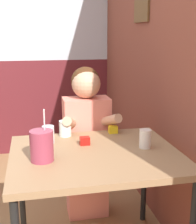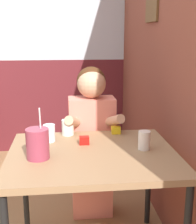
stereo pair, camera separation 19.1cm
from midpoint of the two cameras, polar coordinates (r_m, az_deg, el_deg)
The scene contains 9 objects.
brick_wall_right at distance 2.61m, azimuth 6.67°, elevation 13.06°, with size 0.08×4.40×2.70m.
main_table at distance 1.84m, azimuth -3.49°, elevation -9.38°, with size 0.97×0.80×0.73m.
person_seated at distance 2.37m, azimuth -4.42°, elevation -5.02°, with size 0.42×0.41×1.16m.
cocktail_pitcher at distance 1.72m, azimuth -13.44°, elevation -6.08°, with size 0.13×0.13×0.29m.
glass_near_pitcher at distance 1.99m, azimuth -11.83°, elevation -4.12°, with size 0.07×0.07×0.11m.
glass_center at distance 2.10m, azimuth -8.63°, elevation -3.02°, with size 0.08×0.08×0.10m.
glass_far_side at distance 1.88m, azimuth 5.76°, elevation -4.93°, with size 0.07×0.07×0.11m.
condiment_ketchup at distance 1.93m, azimuth -5.28°, elevation -5.33°, with size 0.06×0.04×0.05m.
condiment_mustard at distance 2.15m, azimuth 0.21°, elevation -3.26°, with size 0.06×0.04×0.05m.
Camera 1 is at (0.47, -1.26, 1.39)m, focal length 50.00 mm.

